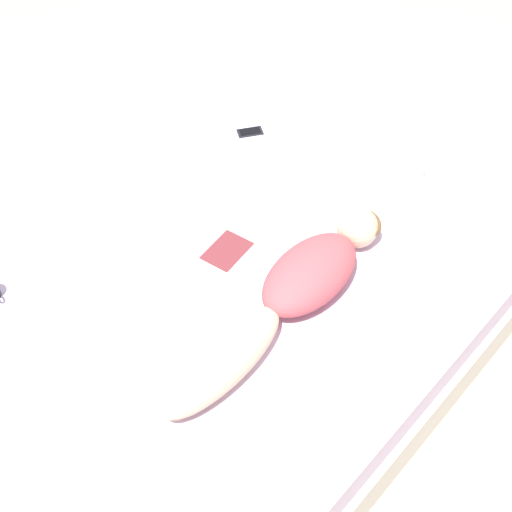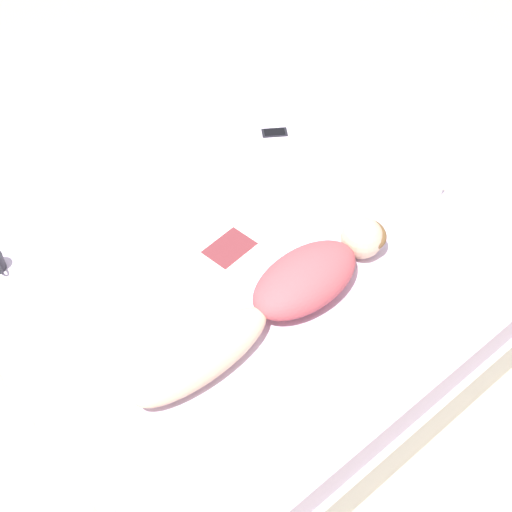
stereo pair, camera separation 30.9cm
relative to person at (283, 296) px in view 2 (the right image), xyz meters
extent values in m
plane|color=#B7A88E|center=(-0.26, 0.05, -0.58)|extent=(12.00, 12.00, 0.00)
cube|color=beige|center=(-0.26, 0.05, -0.44)|extent=(1.98, 2.26, 0.29)
cube|color=silver|center=(-0.26, 0.05, -0.19)|extent=(1.92, 2.20, 0.20)
ellipsoid|color=#DBB28E|center=(0.01, -0.45, -0.01)|extent=(0.25, 0.68, 0.15)
ellipsoid|color=#B2474C|center=(0.00, 0.14, 0.00)|extent=(0.33, 0.57, 0.19)
ellipsoid|color=brown|center=(-0.02, 0.53, 0.01)|extent=(0.21, 0.19, 0.11)
sphere|color=#DBB28E|center=(-0.02, 0.50, 0.01)|extent=(0.20, 0.20, 0.20)
cube|color=silver|center=(-0.68, 0.02, -0.08)|extent=(0.29, 0.35, 0.01)
cube|color=silver|center=(-0.43, 0.05, -0.08)|extent=(0.29, 0.35, 0.01)
cube|color=maroon|center=(-0.43, 0.05, -0.08)|extent=(0.19, 0.25, 0.00)
torus|color=#232328|center=(-0.98, -0.85, -0.05)|extent=(0.07, 0.01, 0.07)
cube|color=black|center=(-0.96, 0.79, -0.08)|extent=(0.14, 0.16, 0.01)
cube|color=black|center=(-0.96, 0.79, -0.08)|extent=(0.11, 0.13, 0.00)
cube|color=white|center=(-0.35, 0.91, -0.03)|extent=(0.64, 0.40, 0.11)
camera|label=1|loc=(1.19, -1.57, 2.38)|focal=50.00mm
camera|label=2|loc=(1.41, -1.35, 2.38)|focal=50.00mm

